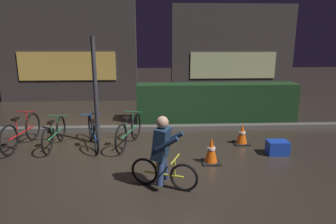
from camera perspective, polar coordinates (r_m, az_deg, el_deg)
name	(u,v)px	position (r m, az deg, el deg)	size (l,w,h in m)	color
ground_plane	(160,162)	(6.19, -1.60, -9.48)	(40.00, 40.00, 0.00)	#2D261E
sidewalk_curb	(158,128)	(8.24, -1.94, -3.03)	(12.00, 0.24, 0.12)	#56544F
hedge_row	(217,102)	(9.19, 9.24, 1.85)	(4.80, 0.70, 1.14)	#19381C
storefront_left	(67,41)	(12.64, -18.70, 12.62)	(5.38, 0.54, 4.70)	#383330
storefront_right	(232,51)	(13.33, 12.12, 11.22)	(5.19, 0.54, 3.83)	#383330
street_post	(96,92)	(7.12, -13.66, 3.76)	(0.10, 0.10, 2.51)	#2D2D33
parked_bike_leftmost	(22,132)	(7.67, -26.14, -3.49)	(0.46, 1.69, 0.78)	black
parked_bike_left_mid	(55,134)	(7.36, -20.83, -3.92)	(0.46, 1.51, 0.70)	black
parked_bike_center_left	(93,133)	(7.14, -14.09, -3.86)	(0.57, 1.51, 0.73)	black
parked_bike_center_right	(129,131)	(7.02, -7.44, -3.70)	(0.54, 1.61, 0.77)	black
traffic_cone_near	(211,151)	(6.11, 8.24, -7.33)	(0.36, 0.36, 0.54)	black
traffic_cone_far	(242,134)	(7.33, 13.92, -4.18)	(0.36, 0.36, 0.49)	black
blue_crate	(277,148)	(6.95, 20.15, -6.38)	(0.44, 0.32, 0.30)	#193DB7
cyclist	(163,152)	(4.98, -1.01, -7.62)	(1.12, 0.65, 1.25)	black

